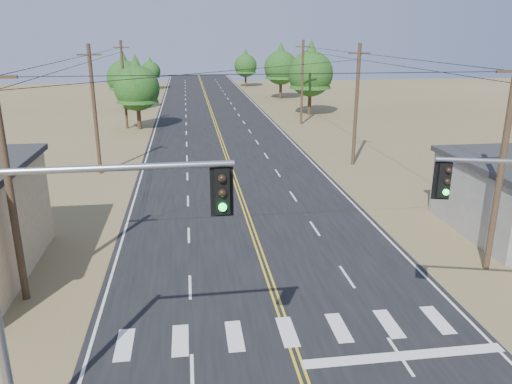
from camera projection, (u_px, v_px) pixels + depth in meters
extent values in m
cube|color=black|center=(233.00, 175.00, 39.54)|extent=(15.00, 200.00, 0.02)
cylinder|color=#4C3826|center=(9.00, 186.00, 19.67)|extent=(0.30, 0.30, 10.00)
cylinder|color=#4C3826|center=(95.00, 111.00, 38.54)|extent=(0.30, 0.30, 10.00)
cube|color=#4C3826|center=(89.00, 55.00, 37.26)|extent=(1.80, 0.12, 0.12)
cylinder|color=#4C3826|center=(124.00, 85.00, 57.41)|extent=(0.30, 0.30, 10.00)
cube|color=#4C3826|center=(121.00, 47.00, 56.13)|extent=(1.80, 0.12, 0.12)
cylinder|color=#4C3826|center=(501.00, 167.00, 22.40)|extent=(0.30, 0.30, 10.00)
cylinder|color=#4C3826|center=(356.00, 106.00, 41.27)|extent=(0.30, 0.30, 10.00)
cube|color=#4C3826|center=(359.00, 53.00, 39.99)|extent=(1.80, 0.12, 0.12)
cylinder|color=#4C3826|center=(302.00, 83.00, 60.14)|extent=(0.30, 0.30, 10.00)
cube|color=#4C3826|center=(303.00, 47.00, 58.86)|extent=(1.80, 0.12, 0.12)
cylinder|color=gray|center=(107.00, 168.00, 12.02)|extent=(6.17, 0.25, 0.17)
cube|color=black|center=(222.00, 191.00, 12.62)|extent=(0.38, 0.33, 1.18)
sphere|color=black|center=(222.00, 178.00, 12.33)|extent=(0.22, 0.22, 0.22)
sphere|color=black|center=(222.00, 193.00, 12.44)|extent=(0.22, 0.22, 0.22)
sphere|color=#0CE533|center=(223.00, 207.00, 12.56)|extent=(0.22, 0.22, 0.22)
cube|color=black|center=(443.00, 180.00, 15.45)|extent=(0.41, 0.38, 1.09)
sphere|color=black|center=(449.00, 170.00, 15.19)|extent=(0.20, 0.20, 0.20)
sphere|color=black|center=(447.00, 181.00, 15.29)|extent=(0.20, 0.20, 0.20)
sphere|color=#0CE533|center=(446.00, 192.00, 15.40)|extent=(0.20, 0.20, 0.20)
cylinder|color=#3F2D1E|center=(139.00, 116.00, 57.97)|extent=(0.47, 0.47, 3.09)
cone|color=#1C4814|center=(136.00, 78.00, 56.66)|extent=(4.81, 4.81, 5.50)
sphere|color=#1C4814|center=(137.00, 88.00, 57.00)|extent=(5.16, 5.16, 5.16)
cylinder|color=#3F2D1E|center=(126.00, 100.00, 72.50)|extent=(0.40, 0.40, 2.99)
cone|color=#1C4814|center=(124.00, 70.00, 71.24)|extent=(4.66, 4.66, 5.32)
sphere|color=#1C4814|center=(125.00, 78.00, 71.57)|extent=(4.99, 4.99, 4.99)
cylinder|color=#3F2D1E|center=(151.00, 83.00, 99.13)|extent=(0.41, 0.41, 2.31)
cone|color=#1C4814|center=(150.00, 67.00, 98.15)|extent=(3.59, 3.59, 4.10)
sphere|color=#1C4814|center=(151.00, 71.00, 98.40)|extent=(3.84, 3.84, 3.84)
cylinder|color=#3F2D1E|center=(310.00, 102.00, 67.96)|extent=(0.49, 0.49, 3.61)
cone|color=#1C4814|center=(311.00, 64.00, 66.44)|extent=(5.61, 5.61, 6.41)
sphere|color=#1C4814|center=(310.00, 74.00, 66.84)|extent=(6.01, 6.01, 6.01)
cylinder|color=#3F2D1E|center=(281.00, 89.00, 84.85)|extent=(0.50, 0.50, 3.37)
cone|color=#1C4814|center=(281.00, 60.00, 83.42)|extent=(5.25, 5.25, 6.00)
sphere|color=#1C4814|center=(281.00, 68.00, 83.79)|extent=(5.62, 5.62, 5.62)
cylinder|color=#3F2D1E|center=(246.00, 80.00, 104.25)|extent=(0.44, 0.44, 2.79)
cone|color=#1C4814|center=(246.00, 61.00, 103.07)|extent=(4.35, 4.35, 4.97)
sphere|color=#1C4814|center=(246.00, 66.00, 103.38)|extent=(4.66, 4.66, 4.66)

